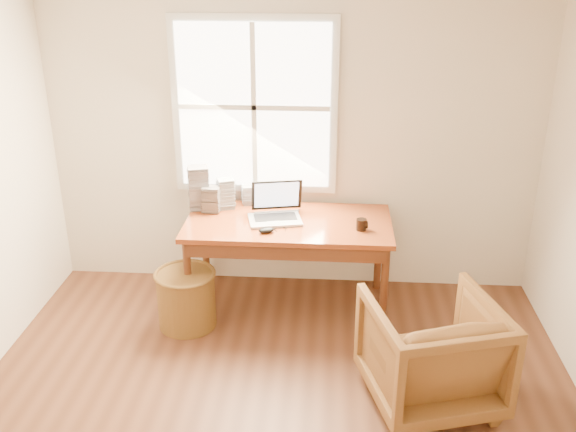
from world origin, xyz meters
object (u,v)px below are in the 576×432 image
wicker_stool (187,299)px  cd_stack_a (226,193)px  laptop (275,203)px  coffee_mug (361,225)px  armchair (431,352)px  desk (288,223)px

wicker_stool → cd_stack_a: size_ratio=1.76×
wicker_stool → laptop: (0.66, 0.34, 0.68)m
coffee_mug → cd_stack_a: 1.15m
armchair → coffee_mug: (-0.43, 0.99, 0.43)m
coffee_mug → wicker_stool: bearing=178.0°
armchair → cd_stack_a: cd_stack_a is taller
desk → armchair: 1.54m
desk → laptop: 0.20m
desk → laptop: bearing=-173.3°
laptop → desk: bearing=-5.8°
armchair → coffee_mug: coffee_mug is taller
wicker_stool → coffee_mug: (1.32, 0.22, 0.57)m
desk → armchair: bearing=-48.7°
wicker_stool → cd_stack_a: 0.91m
wicker_stool → coffee_mug: 1.46m
armchair → laptop: bearing=-61.6°
armchair → wicker_stool: bearing=-39.8°
wicker_stool → cd_stack_a: bearing=68.2°
coffee_mug → cd_stack_a: bearing=149.9°
armchair → wicker_stool: (-1.75, 0.77, -0.14)m
desk → armchair: desk is taller
laptop → coffee_mug: 0.68m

